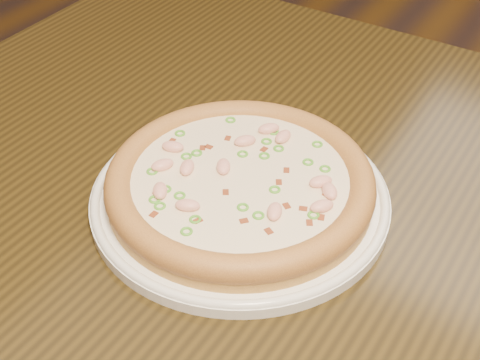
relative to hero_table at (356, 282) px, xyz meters
The scene contains 3 objects.
hero_table is the anchor object (origin of this frame).
plate 0.17m from the hero_table, 157.38° to the right, with size 0.31×0.31×0.02m.
pizza 0.18m from the hero_table, 157.40° to the right, with size 0.27×0.27×0.03m.
Camera 1 is at (0.02, -0.84, 1.21)m, focal length 50.00 mm.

